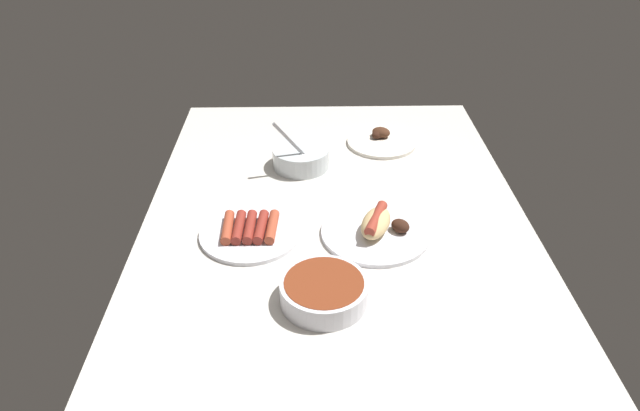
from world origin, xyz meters
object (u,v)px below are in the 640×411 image
(plate_hotdog_assembled, at_px, (377,228))
(plate_grilled_meat, at_px, (381,141))
(plate_sausages, at_px, (250,231))
(bowl_chili, at_px, (324,291))
(bowl_coleslaw, at_px, (301,156))

(plate_hotdog_assembled, bearing_deg, plate_grilled_meat, 172.25)
(plate_sausages, bearing_deg, bowl_chili, 35.93)
(plate_grilled_meat, distance_m, bowl_coleslaw, 0.27)
(plate_sausages, bearing_deg, plate_grilled_meat, 142.31)
(plate_hotdog_assembled, relative_size, bowl_coleslaw, 1.60)
(plate_sausages, relative_size, bowl_chili, 1.34)
(plate_hotdog_assembled, distance_m, bowl_coleslaw, 0.36)
(bowl_coleslaw, distance_m, bowl_chili, 0.54)
(bowl_coleslaw, height_order, plate_sausages, bowl_coleslaw)
(plate_sausages, bearing_deg, bowl_coleslaw, 160.34)
(plate_hotdog_assembled, xyz_separation_m, plate_grilled_meat, (-0.45, 0.06, -0.01))
(bowl_coleslaw, height_order, bowl_chili, bowl_coleslaw)
(plate_hotdog_assembled, distance_m, plate_sausages, 0.28)
(plate_grilled_meat, bearing_deg, plate_sausages, -37.69)
(plate_hotdog_assembled, xyz_separation_m, plate_sausages, (-0.00, -0.28, -0.01))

